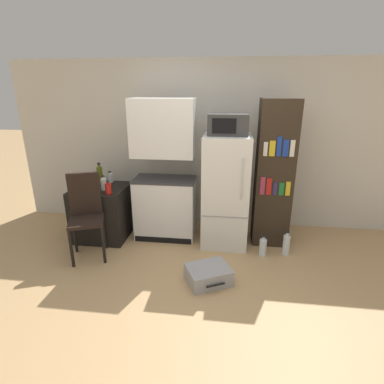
{
  "coord_description": "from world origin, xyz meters",
  "views": [
    {
      "loc": [
        0.26,
        -2.46,
        2.02
      ],
      "look_at": [
        -0.15,
        0.85,
        0.86
      ],
      "focal_mm": 28.0,
      "sensor_mm": 36.0,
      "label": 1
    }
  ],
  "objects_px": {
    "bookshelf": "(274,175)",
    "bottle_clear_short": "(110,178)",
    "bottle_olive_oil": "(100,174)",
    "water_bottle_front": "(263,247)",
    "bottle_amber_beer": "(91,180)",
    "chair": "(86,209)",
    "bottle_wine_dark": "(74,183)",
    "water_bottle_middle": "(286,244)",
    "bottle_ketchup_red": "(108,189)",
    "microwave": "(228,124)",
    "bottle_milk_white": "(104,184)",
    "side_table": "(103,212)",
    "kitchen_hutch": "(164,176)",
    "refrigerator": "(225,191)",
    "suitcase_large_flat": "(208,275)"
  },
  "relations": [
    {
      "from": "bottle_wine_dark",
      "to": "bottle_clear_short",
      "type": "bearing_deg",
      "value": 54.37
    },
    {
      "from": "bottle_wine_dark",
      "to": "water_bottle_front",
      "type": "xyz_separation_m",
      "value": [
        2.49,
        -0.1,
        -0.72
      ]
    },
    {
      "from": "refrigerator",
      "to": "bottle_amber_beer",
      "type": "height_order",
      "value": "refrigerator"
    },
    {
      "from": "side_table",
      "to": "bottle_olive_oil",
      "type": "distance_m",
      "value": 0.54
    },
    {
      "from": "refrigerator",
      "to": "chair",
      "type": "bearing_deg",
      "value": -162.55
    },
    {
      "from": "water_bottle_front",
      "to": "chair",
      "type": "bearing_deg",
      "value": -174.32
    },
    {
      "from": "side_table",
      "to": "bottle_olive_oil",
      "type": "xyz_separation_m",
      "value": [
        -0.09,
        0.22,
        0.49
      ]
    },
    {
      "from": "bottle_wine_dark",
      "to": "bottle_amber_beer",
      "type": "xyz_separation_m",
      "value": [
        0.11,
        0.25,
        -0.02
      ]
    },
    {
      "from": "bottle_wine_dark",
      "to": "water_bottle_middle",
      "type": "distance_m",
      "value": 2.87
    },
    {
      "from": "refrigerator",
      "to": "chair",
      "type": "height_order",
      "value": "refrigerator"
    },
    {
      "from": "side_table",
      "to": "bottle_clear_short",
      "type": "distance_m",
      "value": 0.51
    },
    {
      "from": "microwave",
      "to": "chair",
      "type": "bearing_deg",
      "value": -162.59
    },
    {
      "from": "bookshelf",
      "to": "water_bottle_front",
      "type": "relative_size",
      "value": 6.7
    },
    {
      "from": "bottle_ketchup_red",
      "to": "bottle_milk_white",
      "type": "height_order",
      "value": "bottle_milk_white"
    },
    {
      "from": "kitchen_hutch",
      "to": "chair",
      "type": "relative_size",
      "value": 1.81
    },
    {
      "from": "bottle_ketchup_red",
      "to": "suitcase_large_flat",
      "type": "height_order",
      "value": "bottle_ketchup_red"
    },
    {
      "from": "refrigerator",
      "to": "water_bottle_front",
      "type": "distance_m",
      "value": 0.86
    },
    {
      "from": "side_table",
      "to": "bottle_olive_oil",
      "type": "bearing_deg",
      "value": 111.41
    },
    {
      "from": "bottle_clear_short",
      "to": "water_bottle_middle",
      "type": "xyz_separation_m",
      "value": [
        2.47,
        -0.47,
        -0.66
      ]
    },
    {
      "from": "water_bottle_front",
      "to": "microwave",
      "type": "bearing_deg",
      "value": 147.89
    },
    {
      "from": "bookshelf",
      "to": "bottle_clear_short",
      "type": "distance_m",
      "value": 2.3
    },
    {
      "from": "kitchen_hutch",
      "to": "bottle_milk_white",
      "type": "relative_size",
      "value": 9.57
    },
    {
      "from": "bookshelf",
      "to": "water_bottle_middle",
      "type": "distance_m",
      "value": 0.91
    },
    {
      "from": "bottle_clear_short",
      "to": "suitcase_large_flat",
      "type": "distance_m",
      "value": 2.06
    },
    {
      "from": "water_bottle_front",
      "to": "bottle_milk_white",
      "type": "bearing_deg",
      "value": 174.91
    },
    {
      "from": "water_bottle_middle",
      "to": "bottle_milk_white",
      "type": "bearing_deg",
      "value": 177.14
    },
    {
      "from": "microwave",
      "to": "water_bottle_front",
      "type": "relative_size",
      "value": 1.7
    },
    {
      "from": "bottle_olive_oil",
      "to": "bottle_amber_beer",
      "type": "bearing_deg",
      "value": -118.97
    },
    {
      "from": "bottle_olive_oil",
      "to": "bottle_wine_dark",
      "type": "height_order",
      "value": "bottle_olive_oil"
    },
    {
      "from": "refrigerator",
      "to": "bottle_olive_oil",
      "type": "bearing_deg",
      "value": 174.23
    },
    {
      "from": "bottle_amber_beer",
      "to": "water_bottle_front",
      "type": "relative_size",
      "value": 0.67
    },
    {
      "from": "side_table",
      "to": "microwave",
      "type": "bearing_deg",
      "value": 1.11
    },
    {
      "from": "bottle_ketchup_red",
      "to": "microwave",
      "type": "bearing_deg",
      "value": 10.64
    },
    {
      "from": "refrigerator",
      "to": "bottle_wine_dark",
      "type": "bearing_deg",
      "value": -173.91
    },
    {
      "from": "bottle_ketchup_red",
      "to": "water_bottle_front",
      "type": "height_order",
      "value": "bottle_ketchup_red"
    },
    {
      "from": "microwave",
      "to": "bottle_olive_oil",
      "type": "xyz_separation_m",
      "value": [
        -1.8,
        0.18,
        -0.75
      ]
    },
    {
      "from": "side_table",
      "to": "bottle_olive_oil",
      "type": "relative_size",
      "value": 2.51
    },
    {
      "from": "bottle_clear_short",
      "to": "bottle_amber_beer",
      "type": "relative_size",
      "value": 0.84
    },
    {
      "from": "kitchen_hutch",
      "to": "bottle_amber_beer",
      "type": "height_order",
      "value": "kitchen_hutch"
    },
    {
      "from": "refrigerator",
      "to": "bottle_olive_oil",
      "type": "relative_size",
      "value": 5.06
    },
    {
      "from": "bottle_clear_short",
      "to": "suitcase_large_flat",
      "type": "xyz_separation_m",
      "value": [
        1.53,
        -1.18,
        -0.71
      ]
    },
    {
      "from": "bottle_wine_dark",
      "to": "chair",
      "type": "distance_m",
      "value": 0.48
    },
    {
      "from": "refrigerator",
      "to": "bottle_clear_short",
      "type": "relative_size",
      "value": 9.23
    },
    {
      "from": "bottle_olive_oil",
      "to": "water_bottle_front",
      "type": "height_order",
      "value": "bottle_olive_oil"
    },
    {
      "from": "side_table",
      "to": "bottle_clear_short",
      "type": "relative_size",
      "value": 4.58
    },
    {
      "from": "bottle_ketchup_red",
      "to": "side_table",
      "type": "bearing_deg",
      "value": 132.37
    },
    {
      "from": "water_bottle_middle",
      "to": "side_table",
      "type": "bearing_deg",
      "value": 175.17
    },
    {
      "from": "bottle_amber_beer",
      "to": "water_bottle_front",
      "type": "height_order",
      "value": "bottle_amber_beer"
    },
    {
      "from": "bottle_milk_white",
      "to": "water_bottle_front",
      "type": "relative_size",
      "value": 0.7
    },
    {
      "from": "bottle_clear_short",
      "to": "water_bottle_front",
      "type": "distance_m",
      "value": 2.34
    }
  ]
}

